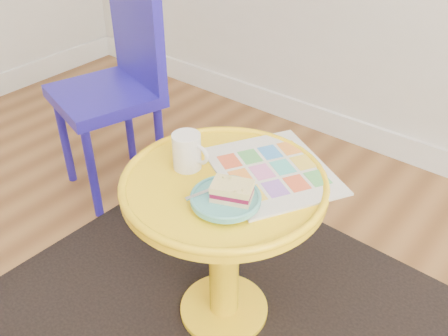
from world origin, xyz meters
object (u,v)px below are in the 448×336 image
Objects in this scene: side_table at (224,223)px; mug at (187,150)px; chair at (118,79)px; plate at (226,199)px; newspaper at (272,170)px.

mug is (-0.11, -0.01, 0.19)m from side_table.
chair is 4.78× the size of plate.
mug is (-0.18, -0.12, 0.05)m from newspaper.
side_table is at bearing -5.43° from chair.
newspaper is 0.18m from plate.
newspaper is 3.06× the size of mug.
chair is 0.71m from mug.
newspaper is at bearing 3.53° from chair.
side_table is at bearing -92.91° from newspaper.
plate is at bearing -8.23° from chair.
plate is (0.81, -0.37, 0.06)m from chair.
plate reaches higher than side_table.
plate is (-0.01, -0.18, 0.01)m from newspaper.
mug is 0.64× the size of plate.
chair is 2.44× the size of newspaper.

